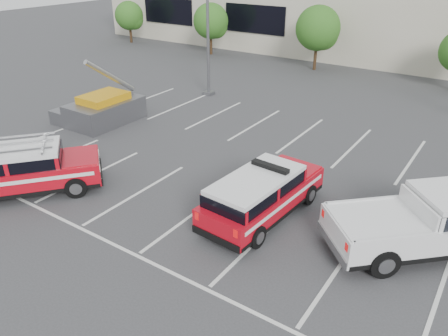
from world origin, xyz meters
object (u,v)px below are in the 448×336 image
object	(u,v)px
light_pole_left	(208,11)
ladder_suv	(25,172)
tree_left	(212,22)
white_pickup	(433,226)
fire_chief_suv	(262,197)
tree_mid_left	(319,30)
utility_rig	(102,110)
tree_far_left	(130,17)

from	to	relation	value
light_pole_left	ladder_suv	world-z (taller)	light_pole_left
tree_left	white_pickup	xyz separation A→B (m)	(22.28, -19.35, -1.99)
white_pickup	fire_chief_suv	bearing A→B (deg)	-119.21
tree_left	fire_chief_suv	size ratio (longest dim) A/B	0.82
light_pole_left	white_pickup	xyz separation A→B (m)	(15.37, -9.31, -4.40)
light_pole_left	white_pickup	distance (m)	18.50
light_pole_left	ladder_suv	xyz separation A→B (m)	(1.66, -14.29, -4.35)
white_pickup	tree_mid_left	bearing A→B (deg)	168.43
fire_chief_suv	light_pole_left	bearing A→B (deg)	137.56
tree_mid_left	utility_rig	size ratio (longest dim) A/B	1.15
tree_far_left	utility_rig	bearing A→B (deg)	-49.04
tree_far_left	ladder_suv	distance (m)	30.66
fire_chief_suv	utility_rig	bearing A→B (deg)	168.55
light_pole_left	utility_rig	distance (m)	8.79
tree_far_left	tree_mid_left	distance (m)	20.01
tree_far_left	ladder_suv	xyz separation A→B (m)	(18.57, -24.34, -1.67)
ladder_suv	utility_rig	bearing A→B (deg)	156.22
tree_mid_left	light_pole_left	distance (m)	10.73
tree_mid_left	white_pickup	bearing A→B (deg)	-57.60
utility_rig	ladder_suv	bearing A→B (deg)	-63.30
white_pickup	utility_rig	distance (m)	17.29
ladder_suv	white_pickup	bearing A→B (deg)	59.62
light_pole_left	utility_rig	bearing A→B (deg)	-103.82
tree_far_left	white_pickup	xyz separation A→B (m)	(32.28, -19.35, -1.72)
fire_chief_suv	tree_far_left	bearing A→B (deg)	146.75
tree_left	white_pickup	bearing A→B (deg)	-40.98
white_pickup	utility_rig	size ratio (longest dim) A/B	1.46
tree_far_left	utility_rig	world-z (taller)	tree_far_left
tree_far_left	tree_mid_left	bearing A→B (deg)	0.00
tree_far_left	tree_mid_left	world-z (taller)	tree_mid_left
tree_mid_left	light_pole_left	bearing A→B (deg)	-107.10
light_pole_left	utility_rig	xyz separation A→B (m)	(-1.81, -7.35, -4.48)
tree_mid_left	fire_chief_suv	distance (m)	22.01
ladder_suv	tree_far_left	bearing A→B (deg)	166.99
fire_chief_suv	utility_rig	xyz separation A→B (m)	(-11.87, 3.35, -0.05)
tree_left	tree_mid_left	xyz separation A→B (m)	(10.00, 0.00, 0.27)
ladder_suv	light_pole_left	bearing A→B (deg)	136.28
tree_far_left	white_pickup	size ratio (longest dim) A/B	0.65
tree_left	ladder_suv	xyz separation A→B (m)	(8.57, -24.34, -1.94)
tree_mid_left	fire_chief_suv	world-z (taller)	tree_mid_left
tree_mid_left	ladder_suv	size ratio (longest dim) A/B	0.89
utility_rig	tree_left	bearing A→B (deg)	106.45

